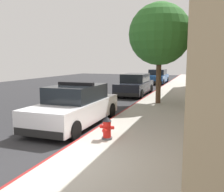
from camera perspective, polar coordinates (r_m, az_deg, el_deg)
ground_plane at (r=17.01m, az=-7.63°, el=-0.84°), size 29.24×60.00×0.20m
sidewalk_pavement at (r=15.21m, az=12.88°, el=-1.34°), size 3.26×60.00×0.16m
curb_painted_edge at (r=15.49m, az=6.73°, el=-1.03°), size 0.08×60.00×0.16m
police_cruiser at (r=9.88m, az=-8.29°, el=-2.32°), size 1.94×4.84×1.68m
parked_car_silver_ahead at (r=18.52m, az=5.26°, el=2.54°), size 1.94×4.84×1.56m
parked_car_dark_far at (r=28.23m, az=10.35°, el=4.33°), size 1.94×4.84×1.56m
fire_hydrant at (r=7.58m, az=-1.18°, el=-7.28°), size 0.44×0.40×0.76m
street_tree at (r=14.18m, az=10.80°, el=13.64°), size 3.35×3.35×5.46m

